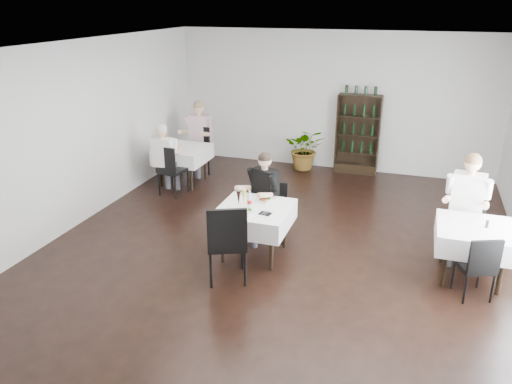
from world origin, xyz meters
TOP-DOWN VIEW (x-y plane):
  - room_shell at (0.00, 0.00)m, footprint 9.00×9.00m
  - wine_shelf at (0.60, 4.31)m, footprint 0.90×0.28m
  - main_table at (-0.30, 0.00)m, footprint 1.03×1.03m
  - left_table at (-2.70, 2.50)m, footprint 0.98×0.98m
  - right_table at (2.70, 0.30)m, footprint 0.98×0.98m
  - potted_tree at (-0.52, 4.20)m, footprint 0.96×0.87m
  - main_chair_far at (-0.21, 0.68)m, footprint 0.46×0.46m
  - main_chair_near at (-0.40, -0.85)m, footprint 0.68×0.69m
  - left_chair_far at (-2.64, 3.09)m, footprint 0.64×0.64m
  - left_chair_near at (-2.62, 1.78)m, footprint 0.54×0.55m
  - right_chair_far at (2.73, 1.07)m, footprint 0.60×0.60m
  - right_chair_near at (2.74, -0.24)m, footprint 0.53×0.53m
  - diner_main at (-0.36, 0.52)m, footprint 0.65×0.68m
  - diner_left_far at (-2.64, 3.17)m, footprint 0.60×0.59m
  - diner_left_near at (-2.73, 1.83)m, footprint 0.55×0.56m
  - diner_right_far at (2.60, 0.86)m, footprint 0.64×0.66m
  - plate_far at (-0.22, 0.27)m, footprint 0.29×0.29m
  - plate_near at (-0.35, -0.23)m, footprint 0.25×0.25m
  - pilsner_dark at (-0.55, 0.01)m, footprint 0.06×0.06m
  - pilsner_lager at (-0.48, 0.05)m, footprint 0.07×0.07m
  - coke_bottle at (-0.37, -0.04)m, footprint 0.07×0.07m
  - napkin_cutlery at (-0.08, -0.18)m, footprint 0.19×0.19m
  - pepper_mill at (2.83, 0.32)m, footprint 0.05×0.05m

SIDE VIEW (x-z plane):
  - potted_tree at x=-0.52m, z-range 0.00..0.95m
  - right_chair_near at x=2.74m, z-range 0.06..0.95m
  - main_chair_far at x=-0.21m, z-range 0.06..0.96m
  - left_chair_near at x=-2.62m, z-range 0.07..1.08m
  - right_chair_far at x=2.73m, z-range 0.07..1.11m
  - left_chair_far at x=-2.64m, z-range 0.08..1.13m
  - left_table at x=-2.70m, z-range 0.24..1.01m
  - right_table at x=2.70m, z-range 0.24..1.01m
  - main_table at x=-0.30m, z-range 0.24..1.01m
  - main_chair_near at x=-0.40m, z-range 0.08..1.21m
  - napkin_cutlery at x=-0.08m, z-range 0.77..0.79m
  - plate_near at x=-0.35m, z-range 0.75..0.82m
  - plate_far at x=-0.22m, z-range 0.75..0.82m
  - pepper_mill at x=2.83m, z-range 0.77..0.87m
  - diner_left_near at x=-2.73m, z-range 0.11..1.54m
  - diner_main at x=-0.36m, z-range 0.12..1.55m
  - wine_shelf at x=0.60m, z-range -0.03..1.72m
  - coke_bottle at x=-0.37m, z-range 0.74..1.01m
  - pilsner_dark at x=-0.55m, z-range 0.75..1.02m
  - pilsner_lager at x=-0.48m, z-range 0.74..1.04m
  - diner_left_far at x=-2.64m, z-range 0.13..1.72m
  - diner_right_far at x=2.60m, z-range 0.13..1.73m
  - room_shell at x=0.00m, z-range -3.00..6.00m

